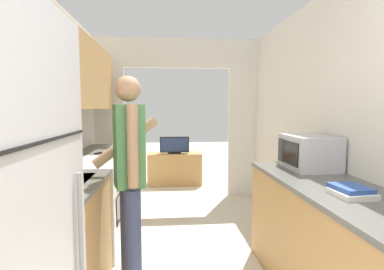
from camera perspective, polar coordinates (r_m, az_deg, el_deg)
wall_left at (r=2.60m, az=-28.70°, el=5.48°), size 0.38×6.67×2.50m
wall_right at (r=2.46m, az=32.22°, el=0.16°), size 0.06×6.67×2.50m
wall_far_with_doorway at (r=4.72m, az=-2.84°, el=5.27°), size 2.94×0.06×2.50m
counter_left at (r=3.26m, az=-19.23°, el=-12.61°), size 0.62×2.94×0.90m
counter_right at (r=2.25m, az=28.81°, el=-21.37°), size 0.62×2.40×0.90m
range_oven at (r=3.28m, az=-19.01°, el=-12.45°), size 0.66×0.78×1.04m
person at (r=2.35m, az=-11.80°, el=-8.09°), size 0.53×0.44×1.67m
microwave at (r=2.82m, az=21.36°, el=-3.06°), size 0.38×0.49×0.29m
book_stack at (r=2.08m, az=28.07°, el=-9.45°), size 0.22×0.25×0.06m
tv_cabinet at (r=5.66m, az=-3.35°, el=-6.41°), size 1.00×0.42×0.59m
television at (r=5.54m, az=-3.36°, el=-1.97°), size 0.54×0.16×0.31m
knife at (r=3.69m, az=-17.24°, el=-3.25°), size 0.13×0.29×0.02m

